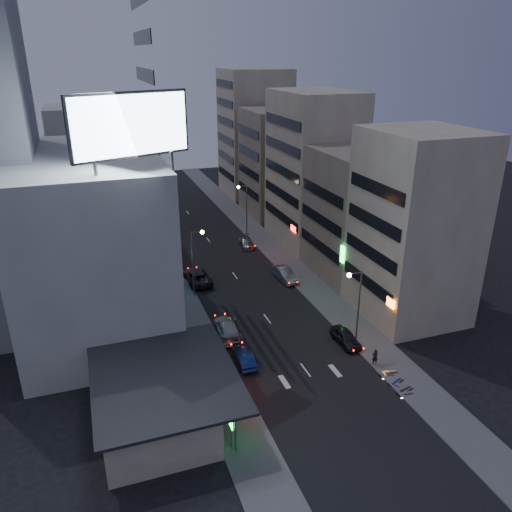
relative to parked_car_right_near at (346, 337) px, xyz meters
name	(u,v)px	position (x,y,z in m)	size (l,w,h in m)	color
ground	(325,396)	(-5.60, -6.75, -0.72)	(180.00, 180.00, 0.00)	black
sidewalk_left	(168,272)	(-13.60, 23.25, -0.66)	(4.00, 120.00, 0.12)	#4C4C4F
sidewalk_right	(280,256)	(2.40, 23.25, -0.66)	(4.00, 120.00, 0.12)	#4C4C4F
food_court	(155,398)	(-19.50, -4.75, 1.27)	(11.00, 13.00, 3.88)	beige
white_building	(92,241)	(-22.60, 13.25, 8.28)	(14.00, 24.00, 18.00)	#B8B8B3
shophouse_near	(414,227)	(9.40, 3.75, 9.28)	(10.00, 11.00, 20.00)	beige
shophouse_mid	(360,213)	(9.90, 15.25, 7.28)	(11.00, 12.00, 16.00)	gray
shophouse_far	(313,169)	(9.40, 28.25, 10.28)	(10.00, 14.00, 22.00)	beige
far_left_a	(94,177)	(-21.10, 38.25, 9.28)	(11.00, 10.00, 20.00)	#B8B8B3
far_left_b	(89,175)	(-21.60, 51.25, 6.78)	(12.00, 10.00, 15.00)	gray
far_right_a	(278,162)	(9.90, 43.25, 8.28)	(11.00, 12.00, 18.00)	gray
far_right_b	(255,133)	(10.40, 57.25, 11.28)	(12.00, 12.00, 24.00)	beige
billboard	(131,126)	(-18.59, 3.22, 20.95)	(9.52, 3.75, 6.20)	#595B60
street_lamp_right_near	(356,298)	(0.30, -0.75, 4.65)	(1.60, 0.44, 8.02)	#595B60
street_lamp_left	(195,254)	(-11.50, 15.25, 4.65)	(1.60, 0.44, 8.02)	#595B60
street_lamp_right_far	(244,203)	(0.30, 33.25, 4.65)	(1.60, 0.44, 8.02)	#595B60
parked_car_right_near	(346,337)	(0.00, 0.00, 0.00)	(1.69, 4.20, 1.43)	#242428
parked_car_right_mid	(285,274)	(0.00, 15.92, 0.08)	(1.68, 4.81, 1.58)	#A8A9B0
parked_car_left	(197,276)	(-10.65, 18.82, 0.10)	(2.69, 5.84, 1.62)	#232227
parked_car_right_far	(247,242)	(-0.86, 28.68, -0.08)	(1.80, 4.42, 1.28)	gray
road_car_blue	(244,358)	(-10.60, 0.02, -0.06)	(1.40, 4.01, 1.32)	navy
road_car_silver	(228,328)	(-10.60, 5.47, 0.11)	(2.32, 5.70, 1.65)	#999DA0
person	(375,357)	(0.74, -4.15, 0.19)	(0.58, 0.38, 1.58)	black
scooter_black_a	(410,381)	(1.85, -8.05, -0.05)	(1.80, 0.60, 1.10)	black
scooter_silver_a	(411,386)	(1.53, -8.62, -0.09)	(1.67, 0.56, 1.02)	#AAACB2
scooter_blue	(400,372)	(1.71, -6.73, -0.02)	(1.88, 0.63, 1.15)	navy
scooter_black_b	(393,368)	(1.53, -5.87, -0.10)	(1.62, 0.54, 0.99)	black
scooter_silver_b	(396,364)	(2.04, -5.59, -0.02)	(1.88, 0.63, 1.15)	#BABBC2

